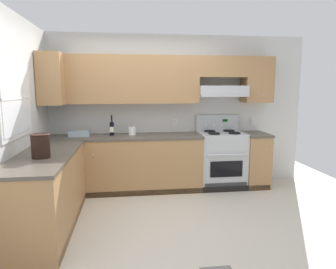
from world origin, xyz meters
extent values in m
plane|color=beige|center=(0.00, 0.00, 0.00)|extent=(7.04, 7.04, 0.00)
cube|color=silver|center=(0.46, 1.62, 1.27)|extent=(4.68, 0.12, 2.55)
cube|color=#A87A4C|center=(-0.30, 1.38, 1.80)|extent=(2.36, 0.34, 0.76)
cube|color=#A87A4C|center=(1.91, 1.38, 1.80)|extent=(0.47, 0.34, 0.76)
cube|color=#A87A4C|center=(1.28, 1.38, 2.01)|extent=(0.80, 0.34, 0.34)
cube|color=#B7BABC|center=(1.28, 1.34, 1.62)|extent=(0.80, 0.46, 0.17)
cube|color=#B7BABC|center=(1.28, 1.12, 1.54)|extent=(0.80, 0.03, 0.04)
sphere|color=silver|center=(-0.30, 1.20, 1.54)|extent=(0.02, 0.02, 0.02)
sphere|color=silver|center=(1.88, 1.20, 1.54)|extent=(0.02, 0.02, 0.02)
sphere|color=silver|center=(1.95, 1.20, 1.54)|extent=(0.02, 0.02, 0.02)
cube|color=silver|center=(0.53, 1.55, 1.08)|extent=(0.08, 0.01, 0.12)
cube|color=silver|center=(0.53, 1.54, 1.10)|extent=(0.03, 0.00, 0.03)
cube|color=silver|center=(0.53, 1.54, 1.06)|extent=(0.03, 0.00, 0.03)
cube|color=silver|center=(1.94, 1.55, 1.08)|extent=(0.08, 0.01, 0.12)
cube|color=silver|center=(1.94, 1.54, 1.10)|extent=(0.03, 0.00, 0.03)
cube|color=silver|center=(1.94, 1.54, 1.06)|extent=(0.03, 0.00, 0.03)
cube|color=silver|center=(-1.62, 0.10, 1.27)|extent=(0.12, 4.00, 2.55)
cube|color=white|center=(-1.57, 0.10, 1.55)|extent=(0.04, 1.00, 0.92)
cube|color=white|center=(-1.55, 0.10, 1.55)|extent=(0.01, 0.90, 0.82)
cube|color=white|center=(-1.54, 0.10, 1.55)|extent=(0.01, 0.90, 0.02)
cube|color=#A87A4C|center=(-1.38, 1.20, 1.80)|extent=(0.34, 0.64, 0.76)
cube|color=#A87A4C|center=(-0.32, 1.25, 0.44)|extent=(2.42, 0.61, 0.87)
cube|color=#51493F|center=(-0.32, 1.25, 0.89)|extent=(2.45, 0.63, 0.04)
cube|color=#A87A4C|center=(1.86, 1.25, 0.44)|extent=(0.39, 0.61, 0.87)
cube|color=#51493F|center=(1.86, 1.25, 0.89)|extent=(0.41, 0.63, 0.04)
cube|color=black|center=(0.26, 0.97, 0.04)|extent=(3.54, 0.06, 0.09)
sphere|color=silver|center=(-0.80, 0.93, 0.68)|extent=(0.03, 0.03, 0.03)
sphere|color=silver|center=(1.91, 0.93, 0.68)|extent=(0.03, 0.03, 0.03)
cube|color=#A87A4C|center=(-1.25, 0.00, 0.44)|extent=(0.61, 1.89, 0.87)
cube|color=#51493F|center=(-1.25, 0.00, 0.89)|extent=(0.63, 1.91, 0.04)
cube|color=black|center=(-0.97, 0.00, 0.04)|extent=(0.06, 1.85, 0.09)
cube|color=#B7BABC|center=(1.28, 1.25, 0.46)|extent=(0.76, 0.58, 0.91)
cube|color=black|center=(1.28, 0.95, 0.38)|extent=(0.53, 0.01, 0.26)
cylinder|color=silver|center=(1.28, 0.93, 0.62)|extent=(0.65, 0.02, 0.02)
cube|color=#333333|center=(1.28, 0.96, 0.10)|extent=(0.70, 0.01, 0.11)
cube|color=#B7BABC|center=(1.28, 1.25, 0.92)|extent=(0.76, 0.58, 0.02)
cube|color=#B7BABC|center=(1.28, 1.52, 1.05)|extent=(0.76, 0.04, 0.29)
cube|color=#053F0C|center=(1.41, 1.50, 1.10)|extent=(0.09, 0.01, 0.04)
cylinder|color=black|center=(1.11, 1.11, 0.94)|extent=(0.19, 0.19, 0.02)
cylinder|color=black|center=(1.11, 1.11, 0.93)|extent=(0.07, 0.07, 0.01)
cylinder|color=black|center=(1.45, 1.11, 0.94)|extent=(0.19, 0.19, 0.02)
cylinder|color=black|center=(1.45, 1.11, 0.93)|extent=(0.07, 0.07, 0.01)
cylinder|color=black|center=(1.11, 1.39, 0.94)|extent=(0.19, 0.19, 0.02)
cylinder|color=black|center=(1.11, 1.39, 0.93)|extent=(0.07, 0.07, 0.01)
cylinder|color=black|center=(1.45, 1.39, 0.94)|extent=(0.19, 0.19, 0.02)
cylinder|color=black|center=(1.45, 1.39, 0.93)|extent=(0.07, 0.07, 0.01)
cylinder|color=white|center=(1.07, 1.50, 1.03)|extent=(0.04, 0.02, 0.04)
cylinder|color=white|center=(1.21, 1.50, 1.03)|extent=(0.04, 0.02, 0.04)
cylinder|color=white|center=(1.35, 1.50, 1.03)|extent=(0.04, 0.02, 0.04)
cylinder|color=white|center=(1.49, 1.50, 1.03)|extent=(0.04, 0.02, 0.04)
cylinder|color=black|center=(-0.54, 1.32, 1.01)|extent=(0.07, 0.07, 0.20)
cone|color=black|center=(-0.54, 1.32, 1.13)|extent=(0.07, 0.07, 0.04)
cylinder|color=black|center=(-0.54, 1.32, 1.19)|extent=(0.03, 0.03, 0.09)
cylinder|color=maroon|center=(-0.54, 1.32, 1.23)|extent=(0.03, 0.03, 0.02)
cube|color=silver|center=(-0.54, 1.29, 1.01)|extent=(0.06, 0.00, 0.09)
cube|color=#9EADB7|center=(-1.05, 1.31, 0.92)|extent=(0.26, 0.17, 0.02)
cube|color=#9EADB7|center=(-1.05, 1.21, 0.95)|extent=(0.32, 0.01, 0.08)
cube|color=#9EADB7|center=(-1.05, 1.41, 0.95)|extent=(0.32, 0.01, 0.08)
cube|color=#9EADB7|center=(-1.20, 1.31, 0.95)|extent=(0.01, 0.18, 0.08)
cube|color=#9EADB7|center=(-0.89, 1.31, 0.95)|extent=(0.01, 0.18, 0.08)
cylinder|color=black|center=(-1.23, -0.21, 1.04)|extent=(0.20, 0.20, 0.26)
torus|color=black|center=(-1.23, -0.21, 1.17)|extent=(0.21, 0.21, 0.01)
cylinder|color=white|center=(-0.21, 1.32, 0.98)|extent=(0.12, 0.12, 0.14)
cylinder|color=#9E7A51|center=(-0.21, 1.32, 1.04)|extent=(0.04, 0.04, 0.01)
camera|label=1|loc=(-0.27, -3.66, 1.68)|focal=32.83mm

